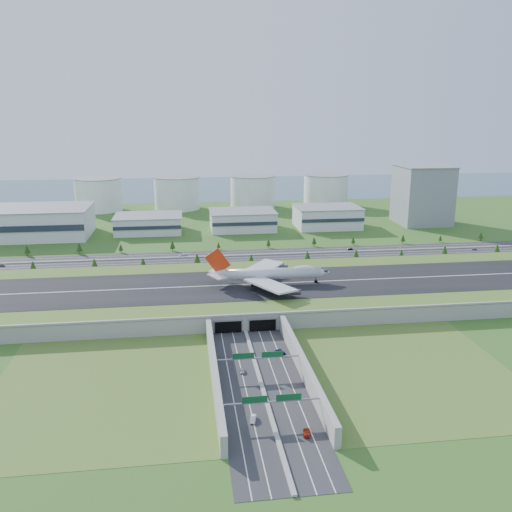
{
  "coord_description": "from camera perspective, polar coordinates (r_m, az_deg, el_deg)",
  "views": [
    {
      "loc": [
        -28.04,
        -296.76,
        104.75
      ],
      "look_at": [
        16.73,
        35.0,
        15.66
      ],
      "focal_mm": 38.0,
      "sensor_mm": 36.0,
      "label": 1
    }
  ],
  "objects": [
    {
      "name": "airfield_deck",
      "position": [
        314.53,
        -2.17,
        -3.77
      ],
      "size": [
        520.0,
        100.0,
        9.2
      ],
      "color": "#989893",
      "rests_on": "ground"
    },
    {
      "name": "hangar_mid_b",
      "position": [
        499.01,
        -1.44,
        3.78
      ],
      "size": [
        58.0,
        42.0,
        17.0
      ],
      "primitive_type": "cube",
      "color": "silver",
      "rests_on": "ground"
    },
    {
      "name": "car_0",
      "position": [
        229.83,
        -1.45,
        -11.97
      ],
      "size": [
        2.05,
        4.66,
        1.56
      ],
      "primitive_type": "imported",
      "rotation": [
        0.0,
        0.0,
        -0.04
      ],
      "color": "#B7B8BC",
      "rests_on": "ground"
    },
    {
      "name": "fuel_tank_d",
      "position": [
        634.31,
        7.34,
        6.87
      ],
      "size": [
        50.0,
        50.0,
        35.0
      ],
      "primitive_type": "cylinder",
      "color": "silver",
      "rests_on": "ground"
    },
    {
      "name": "hangar_mid_a",
      "position": [
        497.41,
        -11.24,
        3.34
      ],
      "size": [
        58.0,
        42.0,
        15.0
      ],
      "primitive_type": "cube",
      "color": "silver",
      "rests_on": "ground"
    },
    {
      "name": "underpass_road",
      "position": [
        223.59,
        0.37,
        -12.04
      ],
      "size": [
        38.8,
        120.4,
        8.0
      ],
      "color": "#28282B",
      "rests_on": "ground"
    },
    {
      "name": "fuel_tank_c",
      "position": [
        617.95,
        -0.35,
        6.78
      ],
      "size": [
        50.0,
        50.0,
        35.0
      ],
      "primitive_type": "cylinder",
      "color": "silver",
      "rests_on": "ground"
    },
    {
      "name": "car_4",
      "position": [
        418.51,
        -25.16,
        -0.92
      ],
      "size": [
        4.14,
        1.71,
        1.4
      ],
      "primitive_type": "imported",
      "rotation": [
        0.0,
        0.0,
        1.56
      ],
      "color": "slate",
      "rests_on": "ground"
    },
    {
      "name": "north_expressway",
      "position": [
        406.47,
        -3.47,
        -0.05
      ],
      "size": [
        560.0,
        36.0,
        0.12
      ],
      "primitive_type": "cube",
      "color": "#28282B",
      "rests_on": "ground"
    },
    {
      "name": "car_1",
      "position": [
        197.75,
        -0.3,
        -16.75
      ],
      "size": [
        2.99,
        5.43,
        1.7
      ],
      "primitive_type": "imported",
      "rotation": [
        0.0,
        0.0,
        -0.25
      ],
      "color": "silver",
      "rests_on": "ground"
    },
    {
      "name": "hangar_mid_c",
      "position": [
        513.52,
        7.49,
        4.09
      ],
      "size": [
        58.0,
        42.0,
        19.0
      ],
      "primitive_type": "cube",
      "color": "silver",
      "rests_on": "ground"
    },
    {
      "name": "sign_gantry_near",
      "position": [
        225.92,
        0.21,
        -10.75
      ],
      "size": [
        38.7,
        0.7,
        9.8
      ],
      "color": "gray",
      "rests_on": "ground"
    },
    {
      "name": "fuel_tank_a",
      "position": [
        619.86,
        -16.23,
        6.22
      ],
      "size": [
        50.0,
        50.0,
        35.0
      ],
      "primitive_type": "cylinder",
      "color": "silver",
      "rests_on": "ground"
    },
    {
      "name": "car_7",
      "position": [
        410.87,
        -7.7,
        0.13
      ],
      "size": [
        5.94,
        2.68,
        1.69
      ],
      "primitive_type": "imported",
      "rotation": [
        0.0,
        0.0,
        -1.52
      ],
      "color": "white",
      "rests_on": "ground"
    },
    {
      "name": "car_3",
      "position": [
        191.6,
        5.36,
        -17.97
      ],
      "size": [
        3.55,
        6.16,
        1.68
      ],
      "primitive_type": "imported",
      "rotation": [
        0.0,
        0.0,
        2.92
      ],
      "color": "#A5240F",
      "rests_on": "ground"
    },
    {
      "name": "fuel_tank_b",
      "position": [
        613.04,
        -8.31,
        6.56
      ],
      "size": [
        50.0,
        50.0,
        35.0
      ],
      "primitive_type": "cylinder",
      "color": "silver",
      "rests_on": "ground"
    },
    {
      "name": "boeing_747",
      "position": [
        313.06,
        1.41,
        -1.88
      ],
      "size": [
        73.2,
        69.09,
        22.62
      ],
      "rotation": [
        0.0,
        0.0,
        -0.05
      ],
      "color": "silver",
      "rests_on": "airfield_deck"
    },
    {
      "name": "car_2",
      "position": [
        246.38,
        2.57,
        -10.03
      ],
      "size": [
        4.46,
        6.63,
        1.69
      ],
      "primitive_type": "imported",
      "rotation": [
        0.0,
        0.0,
        3.44
      ],
      "color": "#0D0C3E",
      "rests_on": "ground"
    },
    {
      "name": "car_6",
      "position": [
        458.51,
        21.98,
        0.7
      ],
      "size": [
        5.1,
        2.74,
        1.36
      ],
      "primitive_type": "imported",
      "rotation": [
        0.0,
        0.0,
        1.67
      ],
      "color": "#ACACB0",
      "rests_on": "ground"
    },
    {
      "name": "sign_gantry_far",
      "position": [
        195.31,
        1.67,
        -15.15
      ],
      "size": [
        38.7,
        0.7,
        9.8
      ],
      "color": "gray",
      "rests_on": "ground"
    },
    {
      "name": "car_5",
      "position": [
        430.11,
        9.85,
        0.71
      ],
      "size": [
        5.34,
        2.79,
        1.68
      ],
      "primitive_type": "imported",
      "rotation": [
        0.0,
        0.0,
        -1.78
      ],
      "color": "black",
      "rests_on": "ground"
    },
    {
      "name": "tree_row",
      "position": [
        403.07,
        -3.54,
        0.51
      ],
      "size": [
        503.62,
        48.73,
        8.49
      ],
      "color": "#3D2819",
      "rests_on": "ground"
    },
    {
      "name": "bay_water",
      "position": [
        784.29,
        -5.61,
        7.16
      ],
      "size": [
        1200.0,
        260.0,
        0.06
      ],
      "primitive_type": "cube",
      "color": "#335362",
      "rests_on": "ground"
    },
    {
      "name": "office_tower",
      "position": [
        547.54,
        17.12,
        6.14
      ],
      "size": [
        46.0,
        46.0,
        55.0
      ],
      "primitive_type": "cube",
      "color": "gray",
      "rests_on": "ground"
    },
    {
      "name": "hangar_west",
      "position": [
        510.64,
        -23.72,
        3.23
      ],
      "size": [
        120.0,
        60.0,
        25.0
      ],
      "primitive_type": "cube",
      "color": "silver",
      "rests_on": "ground"
    },
    {
      "name": "ground",
      "position": [
        315.95,
        -2.16,
        -4.47
      ],
      "size": [
        1200.0,
        1200.0,
        0.0
      ],
      "primitive_type": "plane",
      "color": "#2D4F18",
      "rests_on": "ground"
    }
  ]
}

